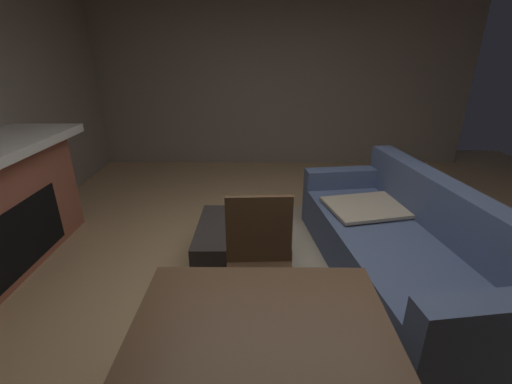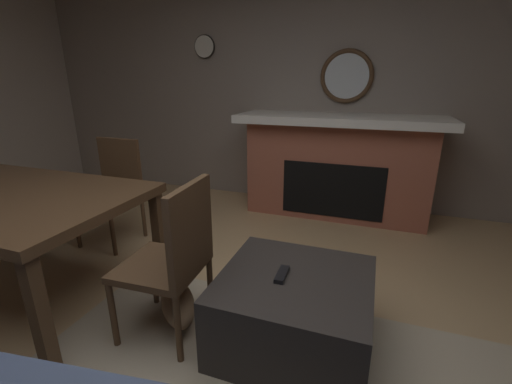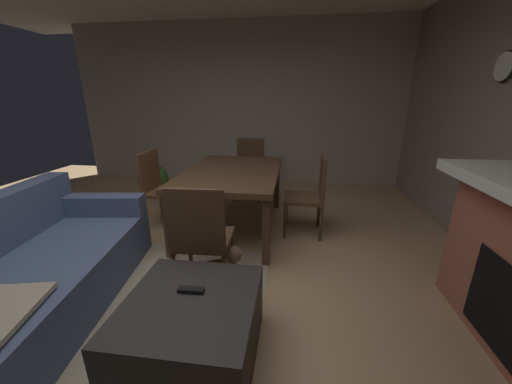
{
  "view_description": "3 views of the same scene",
  "coord_description": "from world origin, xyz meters",
  "px_view_note": "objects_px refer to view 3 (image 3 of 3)",
  "views": [
    {
      "loc": [
        2.1,
        -0.28,
        1.79
      ],
      "look_at": [
        0.02,
        -0.29,
        0.93
      ],
      "focal_mm": 24.05,
      "sensor_mm": 36.0,
      "label": 1
    },
    {
      "loc": [
        -0.77,
        1.15,
        1.43
      ],
      "look_at": [
        -0.14,
        -0.61,
        0.81
      ],
      "focal_mm": 23.84,
      "sensor_mm": 36.0,
      "label": 2
    },
    {
      "loc": [
        -1.76,
        -0.97,
        1.54
      ],
      "look_at": [
        0.49,
        -0.67,
        0.8
      ],
      "focal_mm": 20.12,
      "sensor_mm": 36.0,
      "label": 3
    }
  ],
  "objects_px": {
    "dining_chair_north": "(159,185)",
    "dining_table": "(232,176)",
    "tv_remote": "(191,290)",
    "dining_chair_east": "(249,165)",
    "potted_plant": "(154,180)",
    "small_dog": "(216,269)",
    "couch": "(11,290)",
    "dining_chair_south": "(312,191)",
    "ottoman_coffee_table": "(192,329)",
    "dining_chair_west": "(201,234)",
    "wall_clock": "(505,67)"
  },
  "relations": [
    {
      "from": "couch",
      "to": "dining_table",
      "type": "relative_size",
      "value": 1.42
    },
    {
      "from": "couch",
      "to": "potted_plant",
      "type": "bearing_deg",
      "value": 6.76
    },
    {
      "from": "tv_remote",
      "to": "potted_plant",
      "type": "xyz_separation_m",
      "value": [
        2.75,
        1.61,
        -0.14
      ]
    },
    {
      "from": "dining_chair_east",
      "to": "ottoman_coffee_table",
      "type": "bearing_deg",
      "value": -177.41
    },
    {
      "from": "ottoman_coffee_table",
      "to": "dining_chair_south",
      "type": "xyz_separation_m",
      "value": [
        1.87,
        -0.79,
        0.31
      ]
    },
    {
      "from": "small_dog",
      "to": "wall_clock",
      "type": "xyz_separation_m",
      "value": [
        1.01,
        -2.45,
        1.64
      ]
    },
    {
      "from": "dining_chair_north",
      "to": "dining_chair_east",
      "type": "bearing_deg",
      "value": -37.43
    },
    {
      "from": "small_dog",
      "to": "dining_chair_east",
      "type": "bearing_deg",
      "value": 2.18
    },
    {
      "from": "dining_chair_west",
      "to": "potted_plant",
      "type": "relative_size",
      "value": 1.68
    },
    {
      "from": "dining_chair_north",
      "to": "small_dog",
      "type": "relative_size",
      "value": 2.03
    },
    {
      "from": "wall_clock",
      "to": "dining_chair_north",
      "type": "bearing_deg",
      "value": 87.61
    },
    {
      "from": "dining_chair_west",
      "to": "dining_chair_east",
      "type": "relative_size",
      "value": 1.0
    },
    {
      "from": "couch",
      "to": "dining_chair_north",
      "type": "bearing_deg",
      "value": -7.21
    },
    {
      "from": "tv_remote",
      "to": "wall_clock",
      "type": "xyz_separation_m",
      "value": [
        1.66,
        -2.41,
        1.36
      ]
    },
    {
      "from": "dining_chair_south",
      "to": "potted_plant",
      "type": "relative_size",
      "value": 1.68
    },
    {
      "from": "ottoman_coffee_table",
      "to": "dining_chair_west",
      "type": "bearing_deg",
      "value": 12.33
    },
    {
      "from": "couch",
      "to": "wall_clock",
      "type": "relative_size",
      "value": 8.74
    },
    {
      "from": "dining_chair_east",
      "to": "small_dog",
      "type": "bearing_deg",
      "value": -177.82
    },
    {
      "from": "couch",
      "to": "dining_chair_west",
      "type": "height_order",
      "value": "dining_chair_west"
    },
    {
      "from": "dining_chair_north",
      "to": "dining_table",
      "type": "bearing_deg",
      "value": -90.23
    },
    {
      "from": "couch",
      "to": "dining_chair_south",
      "type": "bearing_deg",
      "value": -49.47
    },
    {
      "from": "dining_chair_south",
      "to": "small_dog",
      "type": "xyz_separation_m",
      "value": [
        -1.15,
        0.84,
        -0.36
      ]
    },
    {
      "from": "ottoman_coffee_table",
      "to": "wall_clock",
      "type": "height_order",
      "value": "wall_clock"
    },
    {
      "from": "couch",
      "to": "dining_chair_south",
      "type": "relative_size",
      "value": 2.55
    },
    {
      "from": "dining_table",
      "to": "dining_chair_east",
      "type": "bearing_deg",
      "value": -0.26
    },
    {
      "from": "ottoman_coffee_table",
      "to": "dining_chair_west",
      "type": "xyz_separation_m",
      "value": [
        0.65,
        0.14,
        0.31
      ]
    },
    {
      "from": "dining_chair_south",
      "to": "wall_clock",
      "type": "relative_size",
      "value": 3.42
    },
    {
      "from": "ottoman_coffee_table",
      "to": "potted_plant",
      "type": "relative_size",
      "value": 1.45
    },
    {
      "from": "ottoman_coffee_table",
      "to": "dining_chair_east",
      "type": "height_order",
      "value": "dining_chair_east"
    },
    {
      "from": "tv_remote",
      "to": "dining_chair_west",
      "type": "relative_size",
      "value": 0.17
    },
    {
      "from": "dining_chair_east",
      "to": "dining_table",
      "type": "bearing_deg",
      "value": 179.74
    },
    {
      "from": "dining_chair_east",
      "to": "potted_plant",
      "type": "distance_m",
      "value": 1.53
    },
    {
      "from": "dining_chair_east",
      "to": "wall_clock",
      "type": "bearing_deg",
      "value": -118.38
    },
    {
      "from": "dining_chair_west",
      "to": "dining_chair_east",
      "type": "distance_m",
      "value": 2.46
    },
    {
      "from": "dining_chair_south",
      "to": "wall_clock",
      "type": "height_order",
      "value": "wall_clock"
    },
    {
      "from": "dining_chair_south",
      "to": "dining_chair_east",
      "type": "relative_size",
      "value": 1.0
    },
    {
      "from": "dining_chair_north",
      "to": "couch",
      "type": "bearing_deg",
      "value": 172.79
    },
    {
      "from": "dining_chair_north",
      "to": "dining_chair_east",
      "type": "xyz_separation_m",
      "value": [
        1.23,
        -0.94,
        0.0
      ]
    },
    {
      "from": "dining_chair_north",
      "to": "dining_chair_south",
      "type": "bearing_deg",
      "value": -90.16
    },
    {
      "from": "dining_chair_east",
      "to": "small_dog",
      "type": "xyz_separation_m",
      "value": [
        -2.38,
        -0.09,
        -0.36
      ]
    },
    {
      "from": "ottoman_coffee_table",
      "to": "couch",
      "type": "bearing_deg",
      "value": 86.21
    },
    {
      "from": "dining_chair_north",
      "to": "potted_plant",
      "type": "height_order",
      "value": "dining_chair_north"
    },
    {
      "from": "couch",
      "to": "small_dog",
      "type": "height_order",
      "value": "couch"
    },
    {
      "from": "ottoman_coffee_table",
      "to": "dining_chair_north",
      "type": "relative_size",
      "value": 0.86
    },
    {
      "from": "couch",
      "to": "potted_plant",
      "type": "height_order",
      "value": "couch"
    },
    {
      "from": "tv_remote",
      "to": "dining_table",
      "type": "distance_m",
      "value": 1.82
    },
    {
      "from": "tv_remote",
      "to": "potted_plant",
      "type": "relative_size",
      "value": 0.29
    },
    {
      "from": "dining_chair_east",
      "to": "wall_clock",
      "type": "relative_size",
      "value": 3.42
    },
    {
      "from": "tv_remote",
      "to": "dining_chair_east",
      "type": "xyz_separation_m",
      "value": [
        3.03,
        0.12,
        0.08
      ]
    },
    {
      "from": "couch",
      "to": "dining_chair_north",
      "type": "relative_size",
      "value": 2.55
    }
  ]
}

